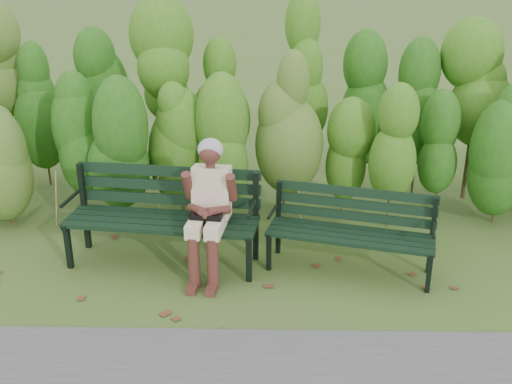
{
  "coord_description": "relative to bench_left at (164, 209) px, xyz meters",
  "views": [
    {
      "loc": [
        0.12,
        -5.21,
        3.0
      ],
      "look_at": [
        0.0,
        0.35,
        0.75
      ],
      "focal_mm": 42.0,
      "sensor_mm": 36.0,
      "label": 1
    }
  ],
  "objects": [
    {
      "name": "ground",
      "position": [
        0.93,
        -0.33,
        -0.57
      ],
      "size": [
        80.0,
        80.0,
        0.0
      ],
      "primitive_type": "plane",
      "color": "#3F5B1D"
    },
    {
      "name": "seated_woman",
      "position": [
        0.48,
        -0.26,
        0.2
      ],
      "size": [
        0.54,
        0.79,
        1.35
      ],
      "color": "beige",
      "rests_on": "ground"
    },
    {
      "name": "bench_left",
      "position": [
        0.0,
        0.0,
        0.0
      ],
      "size": [
        1.99,
        0.86,
        0.96
      ],
      "color": "black",
      "rests_on": "ground"
    },
    {
      "name": "leaf_litter",
      "position": [
        0.97,
        -0.22,
        -0.56
      ],
      "size": [
        5.05,
        2.23,
        0.01
      ],
      "color": "brown",
      "rests_on": "ground"
    },
    {
      "name": "bench_right",
      "position": [
        1.88,
        -0.14,
        -0.09
      ],
      "size": [
        1.7,
        0.92,
        0.81
      ],
      "color": "black",
      "rests_on": "ground"
    },
    {
      "name": "hedge_band",
      "position": [
        0.93,
        1.54,
        0.69
      ],
      "size": [
        11.04,
        1.67,
        2.42
      ],
      "color": "#47381E",
      "rests_on": "ground"
    }
  ]
}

